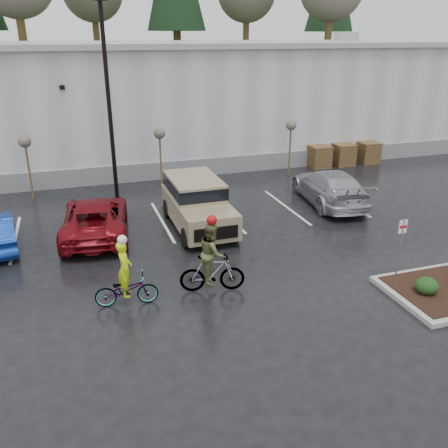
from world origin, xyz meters
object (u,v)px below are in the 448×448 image
object	(u,v)px
sapling_east	(291,128)
pallet_stack_a	(319,157)
sapling_west	(25,145)
cyclist_hivis	(126,284)
pallet_stack_c	(368,152)
pallet_stack_b	(343,155)
car_red	(95,218)
sapling_mid	(160,137)
suv_tan	(198,205)
cyclist_olive	(212,265)
lamppost	(107,80)
car_far_silver	(329,187)
fire_lane_sign	(401,242)

from	to	relation	value
sapling_east	pallet_stack_a	bearing A→B (deg)	21.80
sapling_west	sapling_east	distance (m)	14.00
cyclist_hivis	pallet_stack_a	bearing A→B (deg)	-40.32
pallet_stack_c	cyclist_hivis	size ratio (longest dim) A/B	0.59
pallet_stack_b	car_red	world-z (taller)	car_red
sapling_mid	cyclist_hivis	bearing A→B (deg)	-106.32
suv_tan	cyclist_olive	size ratio (longest dim) A/B	1.97
lamppost	cyclist_hivis	distance (m)	11.65
lamppost	sapling_mid	world-z (taller)	lamppost
sapling_east	pallet_stack_b	xyz separation A→B (m)	(4.20, 1.00, -2.05)
pallet_stack_a	pallet_stack_c	size ratio (longest dim) A/B	1.00
pallet_stack_c	cyclist_hivis	distance (m)	20.99
lamppost	sapling_mid	bearing A→B (deg)	21.80
sapling_east	cyclist_olive	distance (m)	14.22
sapling_east	pallet_stack_b	distance (m)	4.78
sapling_east	suv_tan	bearing A→B (deg)	-139.00
sapling_mid	sapling_east	xyz separation A→B (m)	(7.50, 0.00, 0.00)
lamppost	sapling_west	world-z (taller)	lamppost
car_far_silver	cyclist_hivis	world-z (taller)	cyclist_hivis
lamppost	cyclist_olive	xyz separation A→B (m)	(1.83, -10.50, -4.76)
suv_tan	car_far_silver	size ratio (longest dim) A/B	0.91
pallet_stack_a	pallet_stack_c	xyz separation A→B (m)	(3.50, 0.00, 0.00)
pallet_stack_c	suv_tan	size ratio (longest dim) A/B	0.26
car_red	suv_tan	distance (m)	4.21
lamppost	cyclist_olive	bearing A→B (deg)	-80.12
sapling_east	fire_lane_sign	world-z (taller)	sapling_east
pallet_stack_c	car_far_silver	world-z (taller)	car_far_silver
cyclist_olive	pallet_stack_c	bearing A→B (deg)	-35.61
car_far_silver	pallet_stack_a	bearing A→B (deg)	-107.24
cyclist_olive	sapling_mid	bearing A→B (deg)	9.63
car_far_silver	suv_tan	bearing A→B (deg)	16.94
sapling_east	pallet_stack_a	xyz separation A→B (m)	(2.50, 1.00, -2.05)
sapling_east	car_far_silver	size ratio (longest dim) A/B	0.57
suv_tan	cyclist_olive	bearing A→B (deg)	-100.67
lamppost	sapling_west	distance (m)	5.07
car_far_silver	cyclist_hivis	xyz separation A→B (m)	(-10.55, -6.39, -0.10)
car_red	car_far_silver	bearing A→B (deg)	-170.17
pallet_stack_c	car_far_silver	distance (m)	8.79
lamppost	car_red	bearing A→B (deg)	-105.98
sapling_mid	cyclist_hivis	distance (m)	12.15
sapling_east	cyclist_olive	size ratio (longest dim) A/B	1.24
sapling_east	cyclist_olive	world-z (taller)	sapling_east
sapling_east	car_red	xyz separation A→B (m)	(-11.34, -5.68, -1.98)
sapling_east	sapling_mid	bearing A→B (deg)	180.00
sapling_west	fire_lane_sign	bearing A→B (deg)	-47.33
lamppost	pallet_stack_c	world-z (taller)	lamppost
pallet_stack_b	cyclist_hivis	bearing A→B (deg)	-140.32
car_far_silver	sapling_mid	bearing A→B (deg)	-27.88
pallet_stack_a	sapling_west	bearing A→B (deg)	-176.53
sapling_west	pallet_stack_a	distance (m)	16.66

